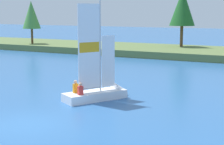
{
  "coord_description": "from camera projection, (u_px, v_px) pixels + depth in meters",
  "views": [
    {
      "loc": [
        10.66,
        -12.47,
        5.09
      ],
      "look_at": [
        0.22,
        8.09,
        1.2
      ],
      "focal_mm": 58.12,
      "sensor_mm": 36.0,
      "label": 1
    }
  ],
  "objects": [
    {
      "name": "ground_plane",
      "position": [
        28.0,
        124.0,
        16.57
      ],
      "size": [
        200.0,
        200.0,
        0.0
      ],
      "primitive_type": "plane",
      "color": "#2D609E"
    },
    {
      "name": "shore_bank",
      "position": [
        192.0,
        52.0,
        42.19
      ],
      "size": [
        80.0,
        10.13,
        0.78
      ],
      "primitive_type": "cube",
      "color": "#5B703D",
      "rests_on": "ground"
    },
    {
      "name": "shoreline_tree_left",
      "position": [
        31.0,
        15.0,
        48.56
      ],
      "size": [
        2.43,
        2.43,
        5.72
      ],
      "color": "brown",
      "rests_on": "shore_bank"
    },
    {
      "name": "shoreline_tree_midleft",
      "position": [
        182.0,
        7.0,
        44.33
      ],
      "size": [
        3.13,
        3.13,
        7.07
      ],
      "color": "brown",
      "rests_on": "shore_bank"
    },
    {
      "name": "sailboat",
      "position": [
        103.0,
        90.0,
        21.4
      ],
      "size": [
        3.18,
        4.26,
        6.2
      ],
      "rotation": [
        0.0,
        0.0,
        1.05
      ],
      "color": "white",
      "rests_on": "ground"
    }
  ]
}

